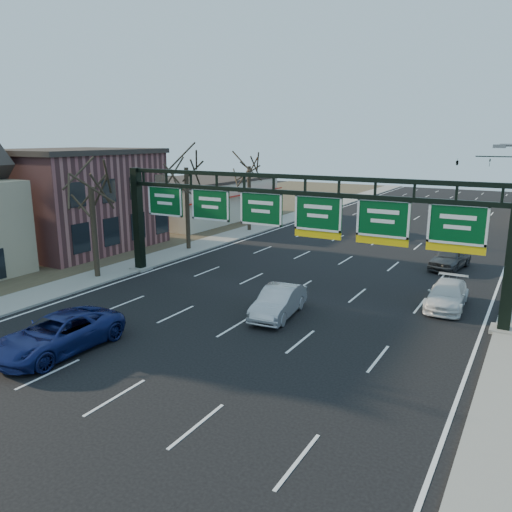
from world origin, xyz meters
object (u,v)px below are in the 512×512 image
Objects in this scene: car_blue_suv at (58,334)px; car_silver_sedan at (279,302)px; car_white_wagon at (447,295)px; sign_gantry at (291,219)px.

car_blue_suv is 1.25× the size of car_silver_sedan.
car_white_wagon is (13.73, 14.83, -0.12)m from car_blue_suv.
sign_gantry reaches higher than car_white_wagon.
car_blue_suv is at bearing -134.74° from car_white_wagon.
sign_gantry reaches higher than car_silver_sedan.
car_blue_suv is 1.23× the size of car_white_wagon.
sign_gantry is 5.28m from car_silver_sedan.
sign_gantry reaches higher than car_blue_suv.
sign_gantry is 5.19× the size of car_silver_sedan.
sign_gantry is 9.68m from car_white_wagon.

